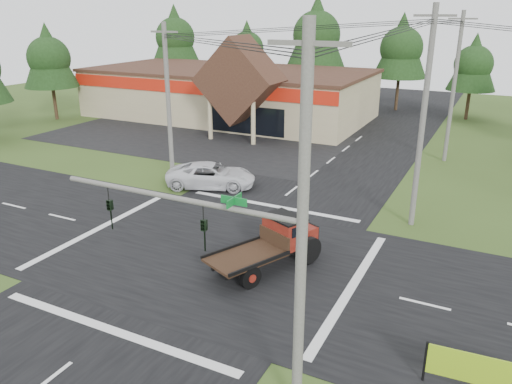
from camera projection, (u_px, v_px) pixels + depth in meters
The scene contains 19 objects.
ground at pixel (212, 253), 24.25m from camera, with size 120.00×120.00×0.00m, color #314619.
road_ns at pixel (212, 253), 24.24m from camera, with size 12.00×120.00×0.02m, color black.
road_ew at pixel (212, 253), 24.24m from camera, with size 120.00×12.00×0.02m, color black.
parking_apron at pixel (190, 139), 46.11m from camera, with size 28.00×14.00×0.02m, color black.
cvs_building at pixel (229, 92), 54.77m from camera, with size 30.40×18.20×9.19m.
traffic_signal_mast at pixel (245, 263), 13.98m from camera, with size 8.12×0.24×7.00m.
utility_pole_nr at pixel (302, 235), 12.86m from camera, with size 2.00×0.30×11.00m.
utility_pole_nw at pixel (168, 104), 32.51m from camera, with size 2.00×0.30×10.50m.
utility_pole_ne at pixel (423, 119), 25.59m from camera, with size 2.00×0.30×11.50m.
utility_pole_n at pixel (454, 87), 37.41m from camera, with size 2.00×0.30×11.20m.
tree_row_a at pixel (175, 35), 67.77m from camera, with size 6.72×6.72×12.12m.
tree_row_b at pixel (247, 47), 65.69m from camera, with size 5.60×5.60×10.10m.
tree_row_c at pixel (317, 32), 59.95m from camera, with size 7.28×7.28×13.13m.
tree_row_d at pixel (402, 46), 57.03m from camera, with size 6.16×6.16×11.11m.
tree_row_e at pixel (474, 63), 52.43m from camera, with size 5.04×5.04×9.09m.
tree_side_w at pixel (49, 56), 52.26m from camera, with size 5.60×5.60×10.10m.
antique_flatbed_truck at pixel (266, 245), 22.44m from camera, with size 2.12×5.56×2.33m, color #5A120C, non-canonical shape.
roadside_banner at pixel (499, 379), 14.88m from camera, with size 4.32×0.13×1.47m, color #83AD17, non-canonical shape.
white_pickup at pixel (211, 175), 33.18m from camera, with size 2.69×5.84×1.62m, color silver.
Camera 1 is at (11.69, -18.50, 11.07)m, focal length 35.00 mm.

